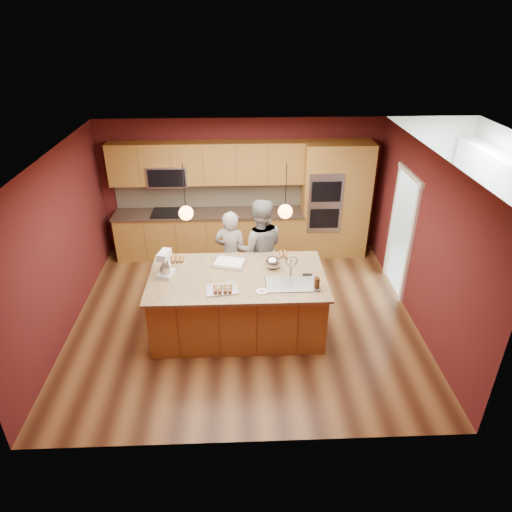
{
  "coord_description": "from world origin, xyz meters",
  "views": [
    {
      "loc": [
        -0.06,
        -6.17,
        4.5
      ],
      "look_at": [
        0.19,
        -0.1,
        1.18
      ],
      "focal_mm": 32.0,
      "sensor_mm": 36.0,
      "label": 1
    }
  ],
  "objects_px": {
    "stand_mixer": "(165,265)",
    "person_right": "(260,249)",
    "island": "(239,302)",
    "person_left": "(231,255)",
    "mixing_bowl": "(273,262)"
  },
  "relations": [
    {
      "from": "island",
      "to": "mixing_bowl",
      "type": "distance_m",
      "value": 0.81
    },
    {
      "from": "island",
      "to": "person_left",
      "type": "relative_size",
      "value": 1.66
    },
    {
      "from": "person_left",
      "to": "person_right",
      "type": "bearing_deg",
      "value": -163.05
    },
    {
      "from": "person_left",
      "to": "stand_mixer",
      "type": "bearing_deg",
      "value": 60.67
    },
    {
      "from": "island",
      "to": "stand_mixer",
      "type": "distance_m",
      "value": 1.26
    },
    {
      "from": "island",
      "to": "person_left",
      "type": "height_order",
      "value": "person_left"
    },
    {
      "from": "person_left",
      "to": "person_right",
      "type": "height_order",
      "value": "person_right"
    },
    {
      "from": "person_left",
      "to": "person_right",
      "type": "relative_size",
      "value": 0.89
    },
    {
      "from": "stand_mixer",
      "to": "person_right",
      "type": "bearing_deg",
      "value": 46.32
    },
    {
      "from": "stand_mixer",
      "to": "mixing_bowl",
      "type": "relative_size",
      "value": 1.67
    },
    {
      "from": "person_right",
      "to": "mixing_bowl",
      "type": "height_order",
      "value": "person_right"
    },
    {
      "from": "person_left",
      "to": "stand_mixer",
      "type": "distance_m",
      "value": 1.37
    },
    {
      "from": "mixing_bowl",
      "to": "stand_mixer",
      "type": "bearing_deg",
      "value": -174.75
    },
    {
      "from": "mixing_bowl",
      "to": "person_right",
      "type": "bearing_deg",
      "value": 102.14
    },
    {
      "from": "person_right",
      "to": "person_left",
      "type": "bearing_deg",
      "value": -0.57
    }
  ]
}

